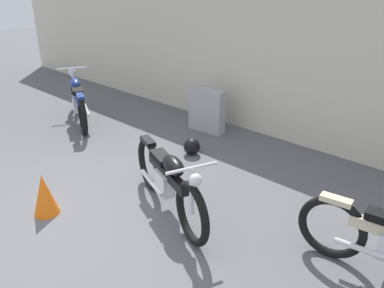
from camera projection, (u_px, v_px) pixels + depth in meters
name	position (u px, v px, depth m)	size (l,w,h in m)	color
ground_plane	(73.00, 223.00, 4.74)	(40.00, 40.00, 0.00)	#56565B
building_wall	(273.00, 65.00, 7.04)	(18.00, 0.30, 2.61)	beige
stone_marker	(207.00, 110.00, 7.45)	(0.75, 0.20, 0.84)	#9E9EA3
helmet	(192.00, 147.00, 6.54)	(0.28, 0.28, 0.28)	black
traffic_cone	(44.00, 194.00, 4.84)	(0.32, 0.32, 0.55)	orange
motorcycle_blue	(78.00, 100.00, 7.88)	(2.06, 1.12, 1.00)	black
motorcycle_black	(168.00, 180.00, 4.79)	(2.02, 0.93, 0.95)	black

